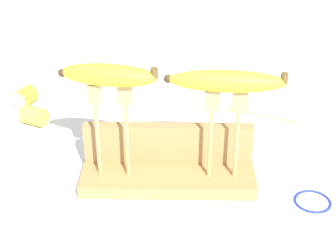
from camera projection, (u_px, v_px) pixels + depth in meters
The scene contains 11 objects.
ground_plane at pixel (168, 183), 0.99m from camera, with size 3.00×3.00×0.00m, color silver.
wooden_board at pixel (168, 178), 0.99m from camera, with size 0.32×0.10×0.02m, color #A87F4C.
board_backstop at pixel (168, 143), 1.00m from camera, with size 0.32×0.02×0.08m, color #A87F4C.
fork_stand_left at pixel (111, 123), 0.92m from camera, with size 0.08×0.01×0.18m.
fork_stand_right at pixel (224, 127), 0.92m from camera, with size 0.07×0.01×0.17m.
banana_raised_left at pixel (108, 75), 0.88m from camera, with size 0.17×0.07×0.04m.
banana_raised_right at pixel (227, 81), 0.88m from camera, with size 0.20×0.05×0.04m.
fork_fallen_near at pixel (254, 113), 1.23m from camera, with size 0.16×0.08×0.01m.
banana_chunk_near at pixel (25, 97), 1.26m from camera, with size 0.06×0.06×0.04m.
banana_chunk_far at pixel (34, 116), 1.18m from camera, with size 0.07×0.06×0.04m.
wire_coil at pixel (313, 201), 0.94m from camera, with size 0.07×0.07×0.01m, color #1E2DA5.
Camera 1 is at (0.01, -0.81, 0.59)m, focal length 56.67 mm.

